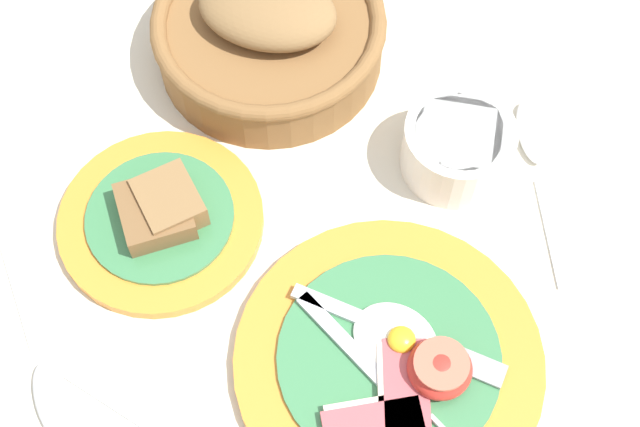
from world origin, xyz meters
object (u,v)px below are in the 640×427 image
at_px(sugar_cup, 458,146).
at_px(teaspoon_by_saucer, 537,157).
at_px(bread_basket, 269,32).
at_px(teaspoon_near_cup, 44,372).
at_px(bread_plate, 161,217).
at_px(breakfast_plate, 393,362).

relative_size(sugar_cup, teaspoon_by_saucer, 0.61).
distance_m(bread_basket, teaspoon_near_cup, 0.37).
bearing_deg(sugar_cup, teaspoon_near_cup, -116.65).
bearing_deg(bread_plate, breakfast_plate, -0.35).
bearing_deg(sugar_cup, bread_plate, -133.28).
bearing_deg(bread_basket, breakfast_plate, -38.04).
distance_m(teaspoon_by_saucer, teaspoon_near_cup, 0.47).
bearing_deg(teaspoon_by_saucer, breakfast_plate, 140.20).
height_order(bread_plate, teaspoon_near_cup, bread_plate).
height_order(sugar_cup, teaspoon_by_saucer, sugar_cup).
xyz_separation_m(sugar_cup, teaspoon_near_cup, (-0.18, -0.36, -0.02)).
bearing_deg(teaspoon_near_cup, teaspoon_by_saucer, 92.40).
xyz_separation_m(bread_plate, teaspoon_near_cup, (0.00, -0.16, -0.01)).
bearing_deg(breakfast_plate, teaspoon_near_cup, -145.40).
relative_size(teaspoon_by_saucer, teaspoon_near_cup, 0.96).
distance_m(bread_basket, teaspoon_by_saucer, 0.28).
bearing_deg(breakfast_plate, teaspoon_by_saucer, 87.97).
height_order(bread_plate, teaspoon_by_saucer, bread_plate).
xyz_separation_m(bread_plate, bread_basket, (-0.03, 0.21, 0.02)).
xyz_separation_m(teaspoon_by_saucer, teaspoon_near_cup, (-0.24, -0.40, 0.00)).
xyz_separation_m(breakfast_plate, teaspoon_by_saucer, (0.01, 0.24, -0.01)).
distance_m(bread_plate, bread_basket, 0.21).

